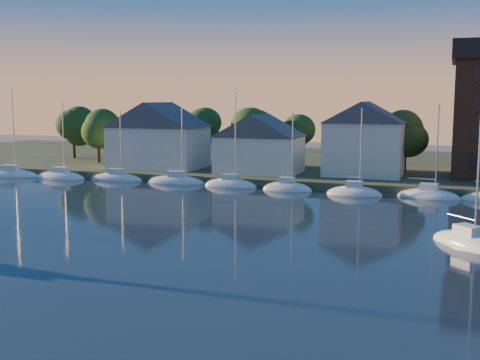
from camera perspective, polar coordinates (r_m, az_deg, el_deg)
The scene contains 9 objects.
ground at distance 31.05m, azimuth -21.03°, elevation -13.98°, with size 260.00×260.00×0.00m, color black.
shoreline_land at distance 99.19m, azimuth 8.34°, elevation 1.19°, with size 160.00×50.00×2.00m, color #303820.
wooden_dock at distance 76.95m, azimuth 4.96°, elevation -0.65°, with size 120.00×3.00×1.00m, color brown.
clubhouse_west at distance 89.84m, azimuth -7.73°, elevation 4.32°, with size 13.65×9.45×9.64m.
clubhouse_centre at distance 82.82m, azimuth 1.86°, elevation 3.55°, with size 11.55×8.40×8.08m.
clubhouse_east at distance 81.60m, azimuth 11.72°, elevation 3.93°, with size 10.50×8.40×9.80m.
tree_line at distance 86.49m, azimuth 8.16°, elevation 5.01°, with size 93.40×5.40×8.90m.
moored_fleet at distance 75.20m, azimuth 1.44°, elevation -0.74°, with size 79.50×2.40×12.05m.
drifting_sailboat_right at distance 49.25m, azimuth 20.75°, elevation -5.81°, with size 6.57×6.74×11.25m.
Camera 1 is at (19.20, -21.66, 11.24)m, focal length 45.00 mm.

